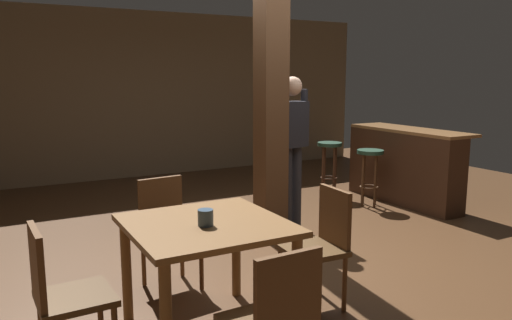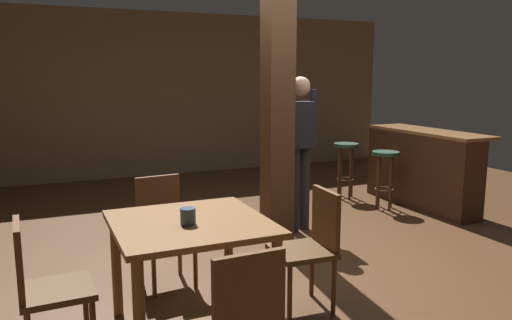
# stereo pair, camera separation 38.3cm
# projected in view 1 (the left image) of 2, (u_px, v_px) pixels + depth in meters

# --- Properties ---
(ground_plane) EXTENTS (10.80, 10.80, 0.00)m
(ground_plane) POSITION_uv_depth(u_px,v_px,m) (307.00, 250.00, 5.02)
(ground_plane) COLOR #4C301C
(wall_back) EXTENTS (8.00, 0.10, 2.80)m
(wall_back) POSITION_uv_depth(u_px,v_px,m) (162.00, 95.00, 8.67)
(wall_back) COLOR #756047
(wall_back) RESTS_ON ground_plane
(pillar) EXTENTS (0.28, 0.28, 2.80)m
(pillar) POSITION_uv_depth(u_px,v_px,m) (271.00, 107.00, 5.25)
(pillar) COLOR #4C301C
(pillar) RESTS_ON ground_plane
(dining_table) EXTENTS (1.00, 1.00, 0.78)m
(dining_table) POSITION_uv_depth(u_px,v_px,m) (207.00, 240.00, 3.30)
(dining_table) COLOR brown
(dining_table) RESTS_ON ground_plane
(chair_east) EXTENTS (0.44, 0.44, 0.89)m
(chair_east) POSITION_uv_depth(u_px,v_px,m) (321.00, 241.00, 3.73)
(chair_east) COLOR #4C3319
(chair_east) RESTS_ON ground_plane
(chair_south) EXTENTS (0.44, 0.44, 0.89)m
(chair_south) POSITION_uv_depth(u_px,v_px,m) (275.00, 320.00, 2.53)
(chair_south) COLOR #4C3319
(chair_south) RESTS_ON ground_plane
(chair_west) EXTENTS (0.44, 0.44, 0.89)m
(chair_west) POSITION_uv_depth(u_px,v_px,m) (61.00, 291.00, 2.86)
(chair_west) COLOR #4C3319
(chair_west) RESTS_ON ground_plane
(chair_north) EXTENTS (0.46, 0.46, 0.89)m
(chair_north) POSITION_uv_depth(u_px,v_px,m) (167.00, 227.00, 4.08)
(chair_north) COLOR #4C3319
(chair_north) RESTS_ON ground_plane
(napkin_cup) EXTENTS (0.10, 0.10, 0.11)m
(napkin_cup) POSITION_uv_depth(u_px,v_px,m) (206.00, 218.00, 3.19)
(napkin_cup) COLOR #33475B
(napkin_cup) RESTS_ON dining_table
(standing_person) EXTENTS (0.47, 0.28, 1.72)m
(standing_person) POSITION_uv_depth(u_px,v_px,m) (292.00, 142.00, 5.52)
(standing_person) COLOR black
(standing_person) RESTS_ON ground_plane
(bar_counter) EXTENTS (0.56, 1.81, 1.02)m
(bar_counter) POSITION_uv_depth(u_px,v_px,m) (403.00, 165.00, 6.80)
(bar_counter) COLOR brown
(bar_counter) RESTS_ON ground_plane
(bar_stool_near) EXTENTS (0.35, 0.35, 0.76)m
(bar_stool_near) POSITION_uv_depth(u_px,v_px,m) (370.00, 164.00, 6.63)
(bar_stool_near) COLOR #1E3828
(bar_stool_near) RESTS_ON ground_plane
(bar_stool_mid) EXTENTS (0.35, 0.35, 0.78)m
(bar_stool_mid) POSITION_uv_depth(u_px,v_px,m) (329.00, 156.00, 7.18)
(bar_stool_mid) COLOR #1E3828
(bar_stool_mid) RESTS_ON ground_plane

